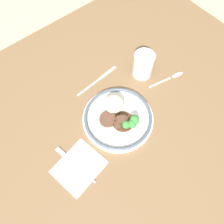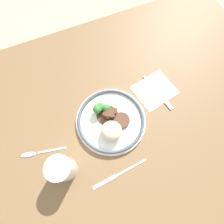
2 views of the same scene
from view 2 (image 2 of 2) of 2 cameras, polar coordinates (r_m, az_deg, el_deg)
ground_plane at (r=0.72m, az=2.67°, el=-5.99°), size 8.00×8.00×0.00m
dining_table at (r=0.70m, az=2.74°, el=-5.56°), size 1.51×1.13×0.04m
napkin at (r=0.76m, az=13.70°, el=6.97°), size 0.18×0.16×0.00m
plate at (r=0.67m, az=-0.49°, el=-2.82°), size 0.27×0.27×0.07m
juice_glass at (r=0.63m, az=-15.95°, el=-17.41°), size 0.08×0.08×0.11m
fork at (r=0.75m, az=15.49°, el=5.26°), size 0.05×0.19×0.00m
knife at (r=0.66m, az=2.00°, el=-19.76°), size 0.21×0.02×0.00m
spoon at (r=0.72m, az=-24.03°, el=-12.29°), size 0.17×0.05×0.01m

